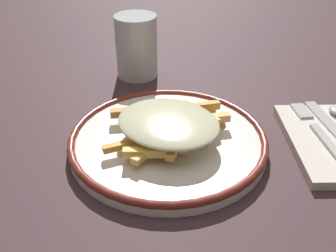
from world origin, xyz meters
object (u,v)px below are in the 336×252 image
(plate, at_px, (168,140))
(fries_heap, at_px, (171,122))
(water_glass, at_px, (136,46))
(fork, at_px, (319,132))

(plate, distance_m, fries_heap, 0.03)
(plate, relative_size, water_glass, 2.42)
(fork, height_order, water_glass, water_glass)
(water_glass, bearing_deg, plate, -78.92)
(plate, xyz_separation_m, fries_heap, (0.00, 0.01, 0.03))
(fork, bearing_deg, water_glass, 138.00)
(plate, relative_size, fork, 1.64)
(fries_heap, height_order, fork, fries_heap)
(fork, distance_m, water_glass, 0.37)
(fork, bearing_deg, plate, -179.44)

